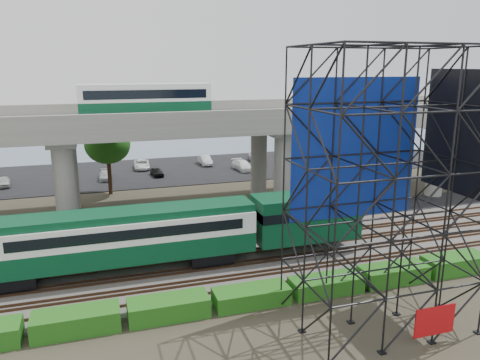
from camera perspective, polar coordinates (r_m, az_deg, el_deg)
name	(u,v)px	position (r m, az deg, el deg)	size (l,w,h in m)	color
ground	(217,276)	(32.72, -2.80, -11.65)	(140.00, 140.00, 0.00)	#474233
ballast_bed	(210,264)	(34.44, -3.67, -10.13)	(90.00, 12.00, 0.20)	slate
service_road	(187,227)	(42.19, -6.47, -5.68)	(90.00, 5.00, 0.08)	black
parking_lot	(153,171)	(64.58, -10.54, 1.04)	(90.00, 18.00, 0.08)	black
harbor_water	(137,146)	(86.08, -12.40, 4.10)	(140.00, 40.00, 0.03)	slate
rail_tracks	(210,261)	(34.37, -3.67, -9.85)	(90.00, 9.52, 0.16)	#472D1E
commuter_train	(147,234)	(32.72, -11.27, -6.44)	(29.30, 3.06, 4.30)	black
overpass	(172,128)	(45.56, -8.33, 6.30)	(80.00, 12.00, 12.40)	#9E9B93
scaffold_tower	(383,192)	(26.09, 17.09, -1.43)	(9.36, 6.36, 15.00)	black
hedge_strip	(251,295)	(29.04, 1.40, -13.89)	(34.60, 1.80, 1.20)	#155513
trees	(125,157)	(45.65, -13.81, 2.70)	(40.94, 16.94, 7.69)	#382314
suv	(108,223)	(41.94, -15.77, -5.07)	(2.60, 5.63, 1.57)	black
parked_cars	(170,166)	(64.59, -8.49, 1.71)	(35.70, 9.61, 1.30)	#B9B9B9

